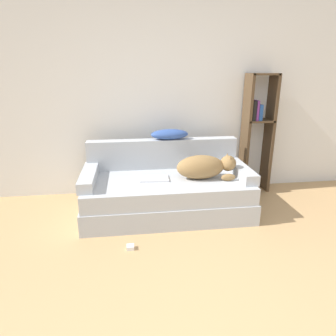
{
  "coord_description": "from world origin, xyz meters",
  "views": [
    {
      "loc": [
        -0.45,
        -1.14,
        1.56
      ],
      "look_at": [
        -0.06,
        1.82,
        0.56
      ],
      "focal_mm": 32.0,
      "sensor_mm": 36.0,
      "label": 1
    }
  ],
  "objects": [
    {
      "name": "couch_backrest",
      "position": [
        -0.06,
        2.31,
        0.58
      ],
      "size": [
        1.78,
        0.15,
        0.35
      ],
      "color": "#B2B7BC",
      "rests_on": "couch"
    },
    {
      "name": "dog",
      "position": [
        0.35,
        1.86,
        0.55
      ],
      "size": [
        0.66,
        0.26,
        0.27
      ],
      "color": "olive",
      "rests_on": "couch"
    },
    {
      "name": "throw_pillow",
      "position": [
        0.02,
        2.3,
        0.82
      ],
      "size": [
        0.44,
        0.2,
        0.12
      ],
      "color": "#335199",
      "rests_on": "couch_backrest"
    },
    {
      "name": "bookshelf",
      "position": [
        1.17,
        2.45,
        0.85
      ],
      "size": [
        0.36,
        0.26,
        1.51
      ],
      "color": "#4C3823",
      "rests_on": "ground_plane"
    },
    {
      "name": "power_adapter",
      "position": [
        -0.48,
        1.23,
        0.02
      ],
      "size": [
        0.07,
        0.07,
        0.04
      ],
      "color": "white",
      "rests_on": "ground_plane"
    },
    {
      "name": "couch_arm_right",
      "position": [
        0.77,
        1.91,
        0.47
      ],
      "size": [
        0.15,
        0.73,
        0.11
      ],
      "color": "#B2B7BC",
      "rests_on": "couch"
    },
    {
      "name": "wall_back",
      "position": [
        0.0,
        2.63,
        1.35
      ],
      "size": [
        7.66,
        0.06,
        2.7
      ],
      "color": "white",
      "rests_on": "ground_plane"
    },
    {
      "name": "laptop",
      "position": [
        -0.2,
        1.9,
        0.42
      ],
      "size": [
        0.32,
        0.21,
        0.02
      ],
      "rotation": [
        0.0,
        0.0,
        -0.04
      ],
      "color": "silver",
      "rests_on": "couch"
    },
    {
      "name": "couch",
      "position": [
        -0.06,
        1.92,
        0.2
      ],
      "size": [
        1.82,
        0.92,
        0.41
      ],
      "color": "#B2B7BC",
      "rests_on": "ground_plane"
    },
    {
      "name": "couch_arm_left",
      "position": [
        -0.9,
        1.91,
        0.47
      ],
      "size": [
        0.15,
        0.73,
        0.11
      ],
      "color": "#B2B7BC",
      "rests_on": "couch"
    }
  ]
}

